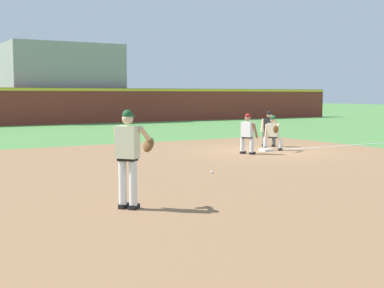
% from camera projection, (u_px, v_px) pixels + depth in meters
% --- Properties ---
extents(ground_plane, '(160.00, 160.00, 0.00)m').
position_uv_depth(ground_plane, '(266.00, 151.00, 20.17)').
color(ground_plane, '#518942').
extents(infield_dirt_patch, '(18.00, 18.00, 0.01)m').
position_uv_depth(infield_dirt_patch, '(220.00, 170.00, 15.08)').
color(infield_dirt_patch, '#936B47').
rests_on(infield_dirt_patch, ground).
extents(foul_line_stripe, '(12.95, 0.10, 0.00)m').
position_uv_depth(foul_line_stripe, '(382.00, 143.00, 23.44)').
color(foul_line_stripe, white).
rests_on(foul_line_stripe, ground).
extents(first_base_bag, '(0.38, 0.38, 0.09)m').
position_uv_depth(first_base_bag, '(266.00, 150.00, 20.17)').
color(first_base_bag, white).
rests_on(first_base_bag, ground).
extents(baseball, '(0.07, 0.07, 0.07)m').
position_uv_depth(baseball, '(212.00, 172.00, 14.48)').
color(baseball, white).
rests_on(baseball, ground).
extents(pitcher, '(0.85, 0.57, 1.86)m').
position_uv_depth(pitcher, '(129.00, 153.00, 9.92)').
color(pitcher, black).
rests_on(pitcher, ground).
extents(first_baseman, '(0.78, 1.06, 1.34)m').
position_uv_depth(first_baseman, '(273.00, 131.00, 20.38)').
color(first_baseman, black).
rests_on(first_baseman, ground).
extents(baserunner, '(0.58, 0.67, 1.46)m').
position_uv_depth(baserunner, '(247.00, 132.00, 19.11)').
color(baserunner, black).
rests_on(baserunner, ground).
extents(umpire, '(0.66, 0.68, 1.46)m').
position_uv_depth(umpire, '(269.00, 127.00, 21.91)').
color(umpire, black).
rests_on(umpire, ground).
extents(outfield_wall, '(48.00, 0.54, 2.60)m').
position_uv_depth(outfield_wall, '(77.00, 105.00, 38.92)').
color(outfield_wall, maroon).
rests_on(outfield_wall, ground).
extents(stadium_seating_block, '(8.56, 5.90, 6.00)m').
position_uv_depth(stadium_seating_block, '(62.00, 83.00, 41.99)').
color(stadium_seating_block, gray).
rests_on(stadium_seating_block, ground).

